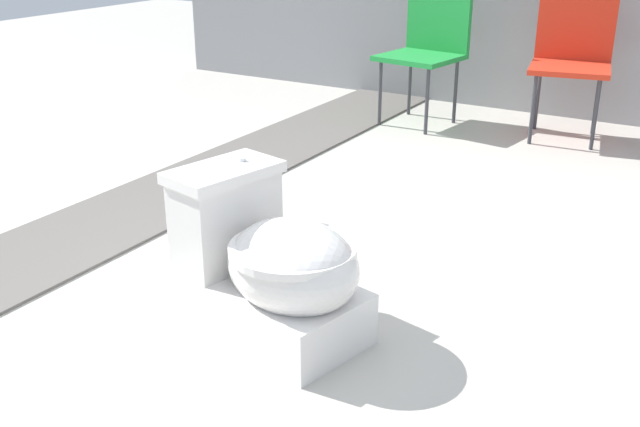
{
  "coord_description": "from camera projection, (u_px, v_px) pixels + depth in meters",
  "views": [
    {
      "loc": [
        1.19,
        -1.9,
        1.26
      ],
      "look_at": [
        -0.03,
        0.13,
        0.3
      ],
      "focal_mm": 42.0,
      "sensor_mm": 36.0,
      "label": 1
    }
  ],
  "objects": [
    {
      "name": "gravel_strip",
      "position": [
        157.0,
        200.0,
        3.49
      ],
      "size": [
        0.56,
        8.0,
        0.01
      ],
      "primitive_type": "cube",
      "color": "#605B56",
      "rests_on": "ground"
    },
    {
      "name": "ground_plane",
      "position": [
        308.0,
        308.0,
        2.55
      ],
      "size": [
        14.0,
        14.0,
        0.0
      ],
      "primitive_type": "plane",
      "color": "#B7B2A8"
    },
    {
      "name": "folding_chair_middle",
      "position": [
        573.0,
        49.0,
        4.34
      ],
      "size": [
        0.52,
        0.52,
        0.83
      ],
      "rotation": [
        0.0,
        0.0,
        -1.38
      ],
      "color": "red",
      "rests_on": "ground"
    },
    {
      "name": "toilet",
      "position": [
        272.0,
        268.0,
        2.34
      ],
      "size": [
        0.7,
        0.5,
        0.52
      ],
      "rotation": [
        0.0,
        0.0,
        -0.22
      ],
      "color": "white",
      "rests_on": "ground"
    },
    {
      "name": "folding_chair_left",
      "position": [
        429.0,
        40.0,
        4.64
      ],
      "size": [
        0.5,
        0.5,
        0.83
      ],
      "rotation": [
        0.0,
        0.0,
        -1.71
      ],
      "color": "#1E8C38",
      "rests_on": "ground"
    }
  ]
}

